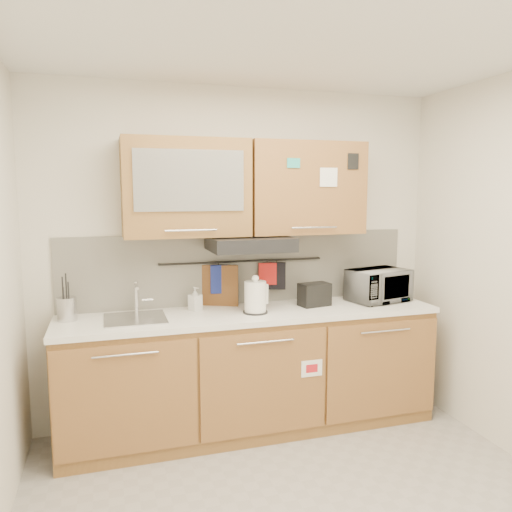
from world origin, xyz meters
TOP-DOWN VIEW (x-y plane):
  - ceiling at (0.00, 0.00)m, footprint 3.20×3.20m
  - wall_back at (0.00, 1.50)m, footprint 3.20×0.00m
  - base_cabinet at (0.00, 1.19)m, footprint 2.80×0.64m
  - countertop at (0.00, 1.19)m, footprint 2.82×0.62m
  - backsplash at (0.00, 1.49)m, footprint 2.80×0.02m
  - upper_cabinets at (-0.00, 1.32)m, footprint 1.82×0.37m
  - range_hood at (0.00, 1.25)m, footprint 0.60×0.46m
  - sink at (-0.85, 1.21)m, footprint 0.42×0.40m
  - utensil_rail at (0.00, 1.45)m, footprint 1.30×0.02m
  - utensil_crock at (-1.30, 1.30)m, footprint 0.17×0.17m
  - kettle at (0.01, 1.13)m, footprint 0.21×0.21m
  - toaster at (0.51, 1.22)m, footprint 0.25×0.18m
  - microwave at (1.08, 1.22)m, footprint 0.53×0.42m
  - soap_bottle at (-0.40, 1.34)m, footprint 0.11×0.11m
  - cutting_board at (-0.20, 1.44)m, footprint 0.28×0.14m
  - oven_mitt at (-0.20, 1.44)m, footprint 0.14×0.05m
  - dark_pouch at (0.28, 1.44)m, footprint 0.14×0.08m
  - pot_holder at (0.20, 1.44)m, footprint 0.14×0.05m

SIDE VIEW (x-z plane):
  - base_cabinet at x=0.00m, z-range -0.03..0.85m
  - countertop at x=0.00m, z-range 0.88..0.92m
  - sink at x=-0.85m, z-range 0.79..1.05m
  - utensil_crock at x=-1.30m, z-range 0.84..1.17m
  - soap_bottle at x=-0.40m, z-range 0.92..1.10m
  - toaster at x=0.51m, z-range 0.92..1.10m
  - kettle at x=0.01m, z-range 0.89..1.17m
  - microwave at x=1.08m, z-range 0.92..1.18m
  - cutting_board at x=-0.20m, z-range 0.87..1.24m
  - oven_mitt at x=-0.20m, z-range 1.02..1.24m
  - dark_pouch at x=0.28m, z-range 1.02..1.24m
  - pot_holder at x=0.20m, z-range 1.07..1.24m
  - backsplash at x=0.00m, z-range 0.92..1.48m
  - utensil_rail at x=0.00m, z-range 1.25..1.27m
  - wall_back at x=0.00m, z-range -0.30..2.90m
  - range_hood at x=0.00m, z-range 1.37..1.47m
  - upper_cabinets at x=0.00m, z-range 1.48..2.18m
  - ceiling at x=0.00m, z-range 2.60..2.60m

